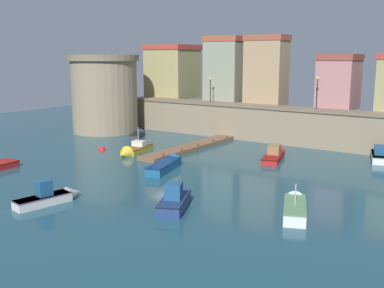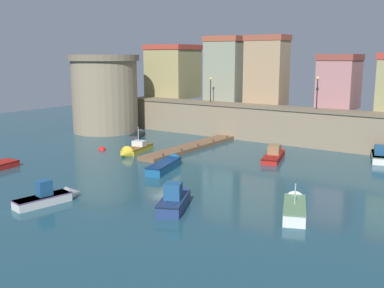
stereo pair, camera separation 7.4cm
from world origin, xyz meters
The scene contains 17 objects.
ground_plane centered at (0.00, 0.00, 0.00)m, with size 100.16×100.16×0.00m, color #1E4756.
quay_wall centered at (0.00, 18.27, 2.13)m, with size 39.57×3.45×4.24m.
old_town_backdrop centered at (-3.32, 22.13, 7.86)m, with size 38.39×6.09×8.70m.
fortress_tower centered at (-20.04, 12.07, 5.21)m, with size 9.42×9.42×10.29m.
pier_dock centered at (-3.72, 8.96, 0.20)m, with size 2.17×15.47×0.70m.
quay_lamp_0 centered at (-7.13, 18.27, 6.37)m, with size 0.32×0.32×3.17m.
quay_lamp_1 centered at (7.00, 18.27, 6.65)m, with size 0.32×0.32×3.65m.
moored_boat_0 centered at (-0.92, -12.12, 0.46)m, with size 2.02×5.11×2.00m.
moored_boat_1 centered at (13.85, -4.23, 0.44)m, with size 3.32×5.64×2.42m.
moored_boat_2 centered at (6.66, -7.67, 0.55)m, with size 3.55×5.35×2.19m.
moored_boat_3 centered at (14.69, 15.74, 0.51)m, with size 3.11×6.14×1.97m.
moored_boat_4 centered at (-13.96, 11.93, 0.25)m, with size 2.90×4.26×1.12m.
moored_boat_5 centered at (5.85, 10.18, 0.42)m, with size 3.20×6.78×1.88m.
moored_boat_6 centered at (-0.32, 0.41, 0.42)m, with size 3.02×6.60×1.31m.
moored_boat_7 centered at (-7.33, 3.48, 0.36)m, with size 2.80×5.90×3.07m.
mooring_buoy_0 centered at (-11.30, 2.82, 0.00)m, with size 0.80×0.80×0.80m, color red.
mooring_buoy_1 centered at (12.22, -1.45, 0.00)m, with size 0.49×0.49×0.49m, color yellow.
Camera 1 is at (24.61, -31.61, 10.16)m, focal length 42.61 mm.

